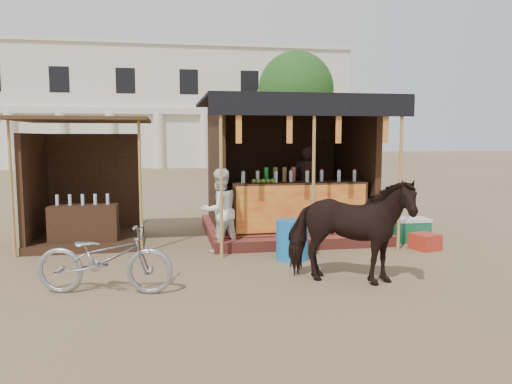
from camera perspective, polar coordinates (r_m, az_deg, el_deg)
The scene contains 11 objects.
ground at distance 7.16m, azimuth 2.28°, elevation -10.18°, with size 120.00×120.00×0.00m, color #846B4C.
main_stall at distance 10.42m, azimuth 3.83°, elevation 0.74°, with size 3.60×3.61×2.78m.
secondary_stall at distance 10.15m, azimuth -19.60°, elevation -0.74°, with size 2.40×2.40×2.38m.
cow at distance 7.01m, azimuth 10.55°, elevation -4.39°, with size 0.80×1.76×1.49m, color black.
motorbike at distance 6.82m, azimuth -16.89°, elevation -7.23°, with size 0.62×1.78×0.93m, color #97979F.
bystander at distance 8.85m, azimuth -4.19°, elevation -2.11°, with size 0.72×0.56×1.48m, color white.
blue_barrel at distance 8.36m, azimuth 4.15°, elevation -5.44°, with size 0.54×0.54×0.66m, color #186EB8.
red_crate at distance 9.59m, azimuth 18.74°, elevation -5.39°, with size 0.41×0.45×0.29m, color #AE2D1D.
cooler at distance 10.22m, azimuth 17.35°, elevation -4.14°, with size 0.64×0.44×0.46m.
background_building at distance 36.71m, azimuth -11.04°, elevation 9.23°, with size 26.00×7.45×8.18m.
tree at distance 29.87m, azimuth 4.14°, elevation 11.28°, with size 4.50×4.40×7.00m.
Camera 1 is at (-1.48, -6.71, 2.03)m, focal length 35.00 mm.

